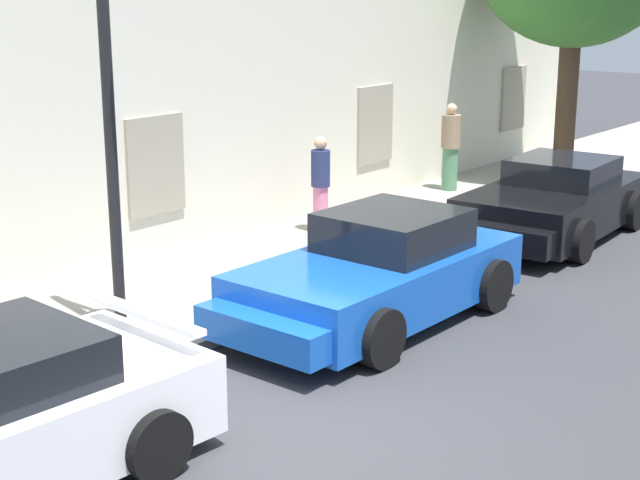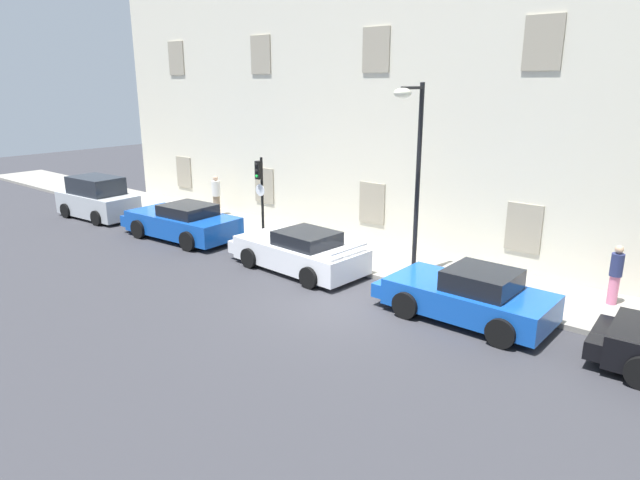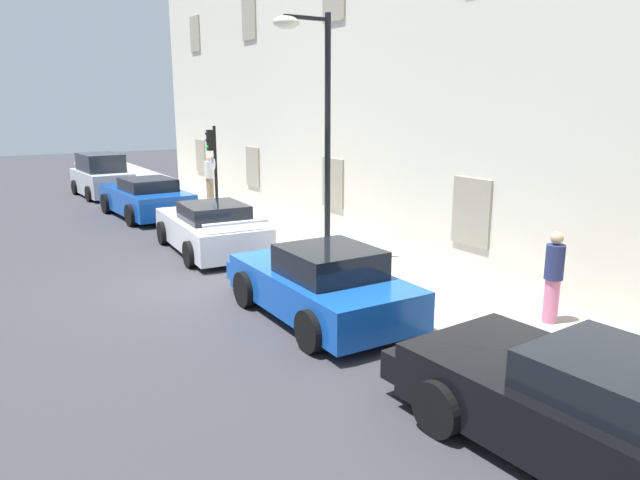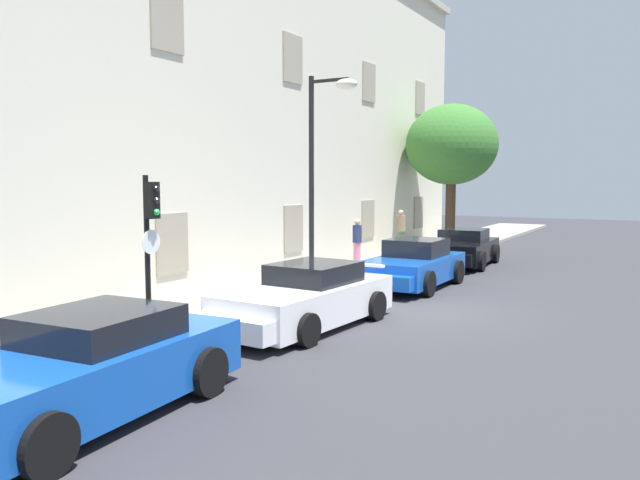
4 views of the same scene
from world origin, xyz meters
name	(u,v)px [view 1 (image 1 of 4)]	position (x,y,z in m)	size (l,w,h in m)	color
ground_plane	(302,426)	(0.00, 0.00, 0.00)	(80.00, 80.00, 0.00)	#333338
sidewalk	(71,335)	(0.00, 3.72, 0.07)	(60.00, 3.11, 0.14)	gray
sportscar_white_middle	(372,277)	(2.85, 1.23, 0.62)	(4.49, 2.18, 1.40)	#144CB2
sportscar_tail_end	(550,204)	(8.21, 1.37, 0.60)	(4.59, 2.39, 1.33)	black
pedestrian_admiring	(321,183)	(5.66, 4.36, 0.99)	(0.43, 0.43, 1.64)	pink
pedestrian_strolling	(451,146)	(10.01, 4.48, 1.04)	(0.48, 0.48, 1.78)	#4C7F59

